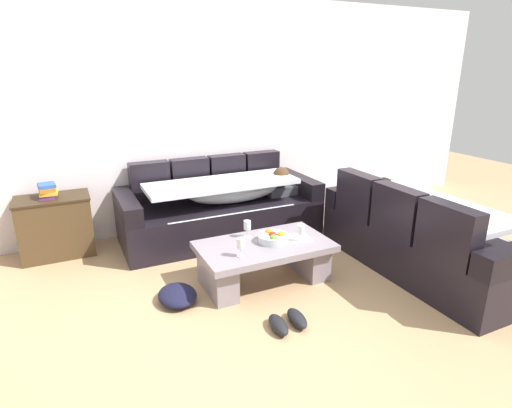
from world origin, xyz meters
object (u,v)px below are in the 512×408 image
(couch_along_wall, at_px, (222,208))
(side_cabinet, at_px, (56,226))
(wine_glass_far_back, at_px, (247,226))
(crumpled_garment, at_px, (177,295))
(fruit_bowl, at_px, (273,237))
(book_stack_on_cabinet, at_px, (48,191))
(open_magazine, at_px, (295,238))
(pair_of_shoes, at_px, (288,322))
(wine_glass_near_left, at_px, (241,244))
(coffee_table, at_px, (264,258))
(couch_near_window, at_px, (421,236))
(wine_glass_near_right, at_px, (301,230))

(couch_along_wall, relative_size, side_cabinet, 3.14)
(wine_glass_far_back, distance_m, crumpled_garment, 0.89)
(fruit_bowl, xyz_separation_m, book_stack_on_cabinet, (-1.83, 1.44, 0.29))
(couch_along_wall, xyz_separation_m, fruit_bowl, (0.03, -1.22, 0.09))
(side_cabinet, xyz_separation_m, crumpled_garment, (0.89, -1.46, -0.26))
(fruit_bowl, distance_m, open_magazine, 0.22)
(fruit_bowl, relative_size, pair_of_shoes, 0.88)
(wine_glass_near_left, xyz_separation_m, book_stack_on_cabinet, (-1.44, 1.60, 0.22))
(open_magazine, distance_m, pair_of_shoes, 0.90)
(coffee_table, bearing_deg, fruit_bowl, -0.20)
(couch_near_window, height_order, side_cabinet, couch_near_window)
(side_cabinet, xyz_separation_m, book_stack_on_cabinet, (-0.02, -0.00, 0.39))
(side_cabinet, bearing_deg, couch_along_wall, -7.31)
(side_cabinet, bearing_deg, wine_glass_far_back, -37.52)
(wine_glass_near_right, bearing_deg, fruit_bowl, 153.28)
(coffee_table, relative_size, open_magazine, 4.29)
(wine_glass_near_left, xyz_separation_m, crumpled_garment, (-0.53, 0.15, -0.44))
(wine_glass_near_left, bearing_deg, wine_glass_far_back, 58.23)
(wine_glass_near_right, bearing_deg, couch_near_window, -13.68)
(fruit_bowl, xyz_separation_m, side_cabinet, (-1.80, 1.45, -0.10))
(couch_near_window, height_order, crumpled_garment, couch_near_window)
(book_stack_on_cabinet, bearing_deg, pair_of_shoes, -53.92)
(pair_of_shoes, bearing_deg, open_magazine, 56.34)
(fruit_bowl, bearing_deg, side_cabinet, 141.23)
(wine_glass_near_left, distance_m, side_cabinet, 2.15)
(fruit_bowl, height_order, wine_glass_near_right, wine_glass_near_right)
(couch_along_wall, bearing_deg, pair_of_shoes, -96.32)
(fruit_bowl, xyz_separation_m, wine_glass_near_left, (-0.39, -0.16, 0.07))
(open_magazine, relative_size, crumpled_garment, 0.70)
(coffee_table, height_order, wine_glass_near_left, wine_glass_near_left)
(pair_of_shoes, bearing_deg, crumpled_garment, 133.09)
(couch_along_wall, distance_m, crumpled_garment, 1.54)
(wine_glass_near_left, height_order, open_magazine, wine_glass_near_left)
(couch_near_window, bearing_deg, wine_glass_far_back, 69.33)
(side_cabinet, bearing_deg, couch_near_window, -29.91)
(coffee_table, relative_size, book_stack_on_cabinet, 5.46)
(couch_near_window, xyz_separation_m, coffee_table, (-1.50, 0.40, -0.10))
(coffee_table, relative_size, pair_of_shoes, 3.78)
(wine_glass_far_back, relative_size, book_stack_on_cabinet, 0.75)
(open_magazine, height_order, crumpled_garment, open_magazine)
(couch_near_window, bearing_deg, pair_of_shoes, 101.02)
(couch_near_window, xyz_separation_m, wine_glass_near_right, (-1.19, 0.29, 0.16))
(open_magazine, distance_m, side_cabinet, 2.50)
(wine_glass_far_back, height_order, side_cabinet, side_cabinet)
(wine_glass_near_left, bearing_deg, side_cabinet, 131.35)
(crumpled_garment, bearing_deg, coffee_table, 0.60)
(fruit_bowl, height_order, wine_glass_near_left, wine_glass_near_left)
(open_magazine, bearing_deg, pair_of_shoes, -115.44)
(wine_glass_far_back, relative_size, pair_of_shoes, 0.52)
(couch_along_wall, bearing_deg, wine_glass_near_left, -104.60)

